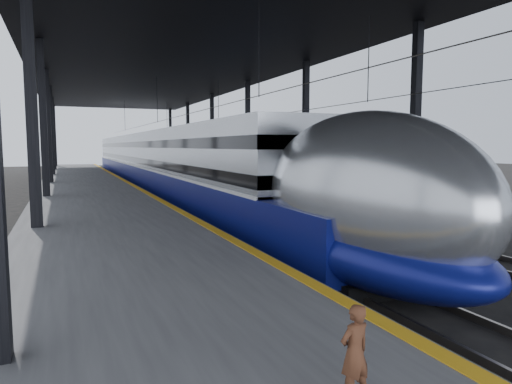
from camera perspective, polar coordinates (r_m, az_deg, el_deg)
ground at (r=12.70m, az=1.02°, el=-10.68°), size 160.00×160.00×0.00m
platform at (r=31.32m, az=-20.19°, el=-0.28°), size 6.00×80.00×1.00m
yellow_strip at (r=31.52m, az=-15.13°, el=0.84°), size 0.30×80.00×0.01m
rails at (r=32.72m, az=-6.04°, el=-0.45°), size 6.52×80.00×0.16m
canopy at (r=32.35m, az=-10.79°, el=15.48°), size 18.00×75.00×9.47m
tgv_train at (r=37.76m, az=-12.36°, el=3.45°), size 3.23×65.20×4.63m
second_train at (r=49.40m, az=-8.98°, el=4.04°), size 3.12×56.05×4.30m
child at (r=5.01m, az=12.21°, el=-19.02°), size 0.40×0.30×1.01m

